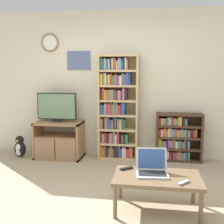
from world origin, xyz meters
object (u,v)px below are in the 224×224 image
remote_far_from_laptop (126,168)px  penguin_figurine (20,147)px  tv_stand (59,140)px  television (57,107)px  remote_near_laptop (183,183)px  bookshelf_short (177,138)px  coffee_table (157,180)px  bookshelf_tall (117,109)px  laptop (152,168)px

remote_far_from_laptop → penguin_figurine: bearing=20.1°
tv_stand → remote_far_from_laptop: tv_stand is taller
television → remote_far_from_laptop: size_ratio=4.56×
tv_stand → remote_near_laptop: 2.65m
tv_stand → television: bearing=138.3°
bookshelf_short → coffee_table: size_ratio=0.88×
coffee_table → bookshelf_short: bearing=78.1°
remote_near_laptop → remote_far_from_laptop: size_ratio=0.93×
remote_near_laptop → bookshelf_tall: bearing=-19.6°
bookshelf_short → remote_far_from_laptop: bookshelf_short is taller
coffee_table → tv_stand: bearing=136.3°
bookshelf_short → coffee_table: bearing=-101.9°
coffee_table → bookshelf_tall: bearing=111.0°
coffee_table → remote_far_from_laptop: remote_far_from_laptop is taller
bookshelf_short → remote_near_laptop: bearing=-93.4°
tv_stand → remote_far_from_laptop: size_ratio=5.31×
television → bookshelf_short: (2.11, 0.12, -0.51)m
coffee_table → laptop: (-0.06, 0.07, 0.11)m
bookshelf_short → coffee_table: bookshelf_short is taller
bookshelf_tall → remote_far_from_laptop: 1.71m
television → laptop: (1.68, -1.58, -0.45)m
coffee_table → laptop: laptop is taller
remote_far_from_laptop → penguin_figurine: (-2.08, 1.40, -0.23)m
television → bookshelf_tall: bearing=5.7°
laptop → remote_near_laptop: laptop is taller
television → tv_stand: bearing=-41.7°
bookshelf_tall → tv_stand: bearing=-172.4°
laptop → remote_near_laptop: (0.32, -0.23, -0.06)m
penguin_figurine → remote_near_laptop: bearing=-32.6°
laptop → remote_far_from_laptop: bearing=159.6°
laptop → remote_near_laptop: size_ratio=2.54×
television → remote_near_laptop: television is taller
penguin_figurine → tv_stand: bearing=5.0°
laptop → penguin_figurine: (-2.37, 1.49, -0.29)m
laptop → penguin_figurine: size_ratio=0.95×
television → remote_far_from_laptop: television is taller
bookshelf_tall → laptop: bookshelf_tall is taller
bookshelf_tall → laptop: 1.85m
coffee_table → remote_far_from_laptop: size_ratio=6.08×
bookshelf_tall → penguin_figurine: bearing=-173.5°
tv_stand → bookshelf_tall: size_ratio=0.45×
bookshelf_tall → bookshelf_short: 1.16m
tv_stand → bookshelf_tall: (1.02, 0.14, 0.57)m
tv_stand → laptop: bearing=-43.3°
coffee_table → penguin_figurine: bearing=147.3°
laptop → penguin_figurine: 2.81m
tv_stand → bookshelf_short: bearing=4.2°
television → bookshelf_tall: size_ratio=0.39×
remote_far_from_laptop → coffee_table: bearing=-149.7°
remote_near_laptop → bookshelf_short: bearing=-49.0°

